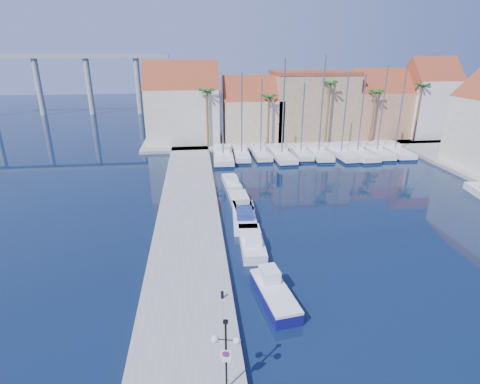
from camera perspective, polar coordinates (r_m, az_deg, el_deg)
The scene contains 31 objects.
ground at distance 25.54m, azimuth 13.46°, elevation -17.16°, with size 260.00×260.00×0.00m, color black.
quay_west at distance 35.62m, azimuth -7.86°, elevation -4.68°, with size 6.00×77.00×0.50m, color gray.
shore_north at distance 70.72m, azimuth 8.15°, elevation 8.20°, with size 54.00×16.00×0.50m, color gray.
lamp_post at distance 18.12m, azimuth -2.17°, elevation -22.23°, with size 1.33×0.58×3.98m.
bollard at distance 24.96m, azimuth -2.72°, elevation -15.40°, with size 0.19×0.19×0.48m, color black.
fishing_boat at distance 25.47m, azimuth 5.16°, elevation -14.97°, with size 2.52×5.50×1.85m.
motorboat_west_0 at distance 31.38m, azimuth 1.83°, elevation -7.67°, with size 2.10×5.89×1.40m.
motorboat_west_1 at distance 36.02m, azimuth 0.63°, elevation -3.72°, with size 2.60×6.75×1.40m.
motorboat_west_2 at distance 39.33m, azimuth 0.12°, elevation -1.53°, with size 2.13×6.00×1.40m.
motorboat_west_3 at distance 45.12m, azimuth -1.28°, elevation 1.46°, with size 2.06×5.41×1.40m.
sailboat_0 at distance 57.10m, azimuth -2.59°, elevation 5.69°, with size 3.36×10.94×12.14m.
sailboat_1 at distance 57.59m, azimuth 0.22°, elevation 5.89°, with size 2.69×8.61×12.52m.
sailboat_2 at distance 58.30m, azimuth 3.05°, elevation 6.03°, with size 2.46×8.81×11.68m.
sailboat_3 at distance 57.91m, azimuth 6.20°, elevation 5.84°, with size 2.90×10.43×14.41m.
sailboat_4 at distance 59.31m, azimuth 9.11°, elevation 6.04°, with size 2.49×8.64×11.01m.
sailboat_5 at distance 59.81m, azimuth 11.73°, elevation 6.03°, with size 2.98×9.88×14.87m.
sailboat_6 at distance 60.46m, azimuth 14.90°, elevation 5.88°, with size 3.38×10.27×12.59m.
sailboat_7 at distance 61.49m, azimuth 17.16°, elevation 5.88°, with size 3.61×10.90×12.20m.
sailboat_8 at distance 63.00m, azimuth 19.91°, elevation 5.94°, with size 2.86×9.60×13.37m.
sailboat_9 at distance 64.86m, azimuth 22.28°, elevation 6.02°, with size 3.14×10.38×13.31m.
building_0 at distance 66.32m, azimuth -8.73°, elevation 12.86°, with size 12.30×9.00×13.50m.
building_1 at distance 67.21m, azimuth 1.83°, elevation 12.13°, with size 10.30×8.00×11.00m.
building_2 at distance 70.50m, azimuth 10.82°, elevation 12.98°, with size 14.20×10.20×11.50m.
building_3 at distance 74.11m, azimuth 20.13°, elevation 12.16°, with size 10.30×8.00×12.00m.
building_4 at distance 77.56m, azimuth 26.66°, elevation 12.41°, with size 8.30×8.00×14.00m.
palm_0 at distance 61.05m, azimuth -5.10°, elevation 14.75°, with size 2.60×2.60×10.15m.
palm_1 at distance 62.28m, azimuth 4.44°, elevation 14.02°, with size 2.60×2.60×9.15m.
palm_2 at distance 64.76m, azimuth 13.53°, elevation 15.46°, with size 2.60×2.60×11.15m.
palm_3 at distance 68.02m, azimuth 19.97°, elevation 13.85°, with size 2.60×2.60×9.65m.
palm_4 at distance 71.82m, azimuth 25.96°, elevation 14.11°, with size 2.60×2.60×10.65m.
viaduct at distance 105.51m, azimuth -25.00°, elevation 16.17°, with size 48.00×2.20×14.45m.
Camera 1 is at (-7.95, -18.68, 15.49)m, focal length 28.00 mm.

